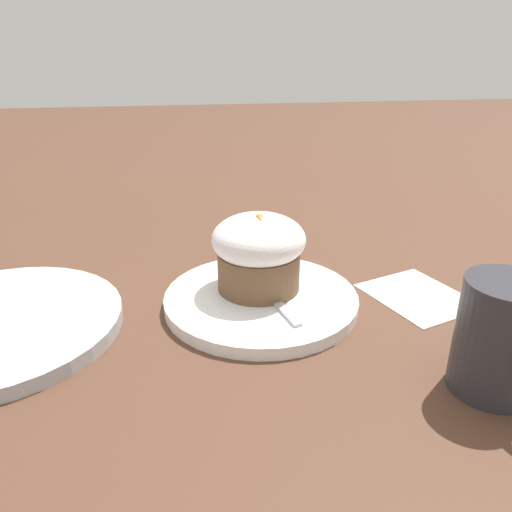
% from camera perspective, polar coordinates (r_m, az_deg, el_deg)
% --- Properties ---
extents(ground_plane, '(4.00, 4.00, 0.00)m').
position_cam_1_polar(ground_plane, '(0.60, 0.57, -5.64)').
color(ground_plane, '#513323').
extents(dessert_plate, '(0.23, 0.23, 0.01)m').
position_cam_1_polar(dessert_plate, '(0.59, 0.57, -5.01)').
color(dessert_plate, white).
rests_on(dessert_plate, ground_plane).
extents(carrot_cake, '(0.11, 0.11, 0.10)m').
position_cam_1_polar(carrot_cake, '(0.58, 0.00, 0.52)').
color(carrot_cake, brown).
rests_on(carrot_cake, dessert_plate).
extents(spoon, '(0.11, 0.04, 0.01)m').
position_cam_1_polar(spoon, '(0.58, 1.63, -4.44)').
color(spoon, '#B7B7BC').
rests_on(spoon, dessert_plate).
extents(coffee_cup, '(0.10, 0.07, 0.11)m').
position_cam_1_polar(coffee_cup, '(0.48, 26.15, -8.44)').
color(coffee_cup, '#2D2D33').
rests_on(coffee_cup, ground_plane).
extents(paper_napkin, '(0.15, 0.14, 0.00)m').
position_cam_1_polar(paper_napkin, '(0.65, 18.03, -4.32)').
color(paper_napkin, white).
rests_on(paper_napkin, ground_plane).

